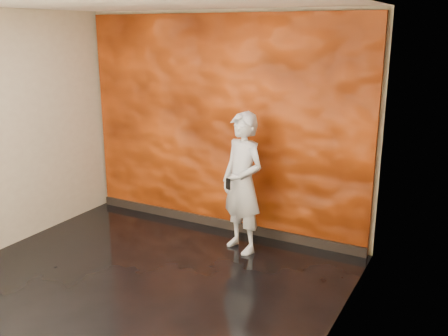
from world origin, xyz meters
TOP-DOWN VIEW (x-y plane):
  - room at (0.00, 0.00)m, footprint 4.02×4.02m
  - feature_wall at (0.00, 1.96)m, footprint 3.90×0.06m
  - baseboard at (0.00, 1.92)m, footprint 3.90×0.04m
  - man at (0.56, 1.45)m, footprint 0.72×0.60m
  - phone at (0.49, 1.22)m, footprint 0.07×0.04m

SIDE VIEW (x-z plane):
  - baseboard at x=0.00m, z-range 0.00..0.12m
  - man at x=0.56m, z-range 0.00..1.67m
  - phone at x=0.49m, z-range 0.81..0.94m
  - feature_wall at x=0.00m, z-range 0.00..2.75m
  - room at x=0.00m, z-range -0.01..2.81m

